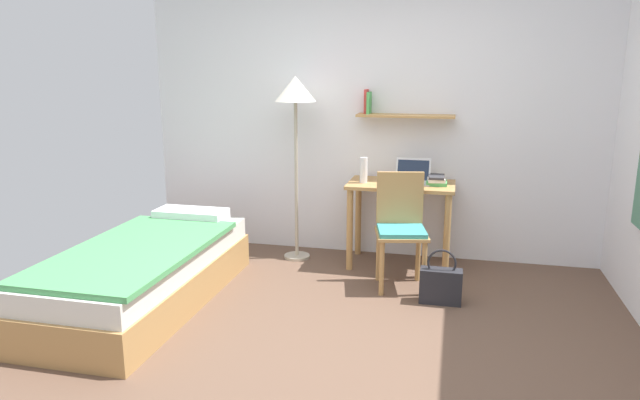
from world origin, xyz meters
name	(u,v)px	position (x,y,z in m)	size (l,w,h in m)	color
ground_plane	(333,349)	(0.00, 0.00, 0.00)	(5.28, 5.28, 0.00)	brown
wall_back	(380,117)	(0.00, 2.02, 1.30)	(4.40, 0.27, 2.60)	white
bed	(146,273)	(-1.52, 0.39, 0.24)	(0.89, 2.04, 0.54)	#B2844C
desk	(401,200)	(0.25, 1.70, 0.60)	(0.93, 0.54, 0.76)	#B2844C
desk_chair	(401,225)	(0.30, 1.21, 0.51)	(0.47, 0.47, 0.92)	#B2844C
standing_lamp	(295,101)	(-0.71, 1.68, 1.46)	(0.37, 0.37, 1.67)	#B2A893
laptop	(413,177)	(0.34, 1.74, 0.81)	(0.31, 0.23, 0.21)	#B7BABF
water_bottle	(364,170)	(-0.08, 1.64, 0.87)	(0.07, 0.07, 0.22)	silver
book_stack	(436,180)	(0.55, 1.69, 0.79)	(0.18, 0.22, 0.08)	#4CA856
handbag	(441,285)	(0.64, 0.91, 0.15)	(0.31, 0.13, 0.43)	#232328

